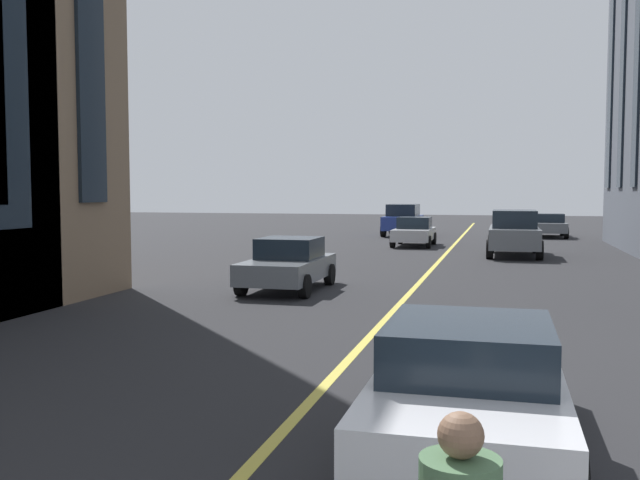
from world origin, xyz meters
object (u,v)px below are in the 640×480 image
car_blue_mid (403,219)px  car_grey_near (549,225)px  car_grey_oncoming (514,232)px  car_grey_trailing (288,264)px  car_silver_far (414,232)px  car_white_parked_a (469,383)px

car_blue_mid → car_grey_near: bearing=-85.0°
car_grey_near → car_blue_mid: (-0.73, 8.37, 0.27)m
car_grey_oncoming → car_grey_trailing: bearing=152.9°
car_grey_trailing → car_blue_mid: 23.96m
car_grey_oncoming → car_grey_near: bearing=-9.4°
car_silver_far → car_grey_near: 10.95m
car_grey_trailing → car_white_parked_a: (-10.76, -5.27, 0.00)m
car_grey_near → car_white_parked_a: bearing=175.3°
car_grey_trailing → car_grey_near: size_ratio=0.89×
car_grey_oncoming → car_blue_mid: size_ratio=1.00×
car_silver_far → car_blue_mid: bearing=11.7°
car_blue_mid → car_white_parked_a: bearing=-171.0°
car_grey_oncoming → car_silver_far: bearing=47.3°
car_blue_mid → car_grey_trailing: bearing=-179.5°
car_grey_near → car_blue_mid: size_ratio=0.94×
car_silver_far → car_grey_near: (8.63, -6.74, 0.00)m
car_grey_trailing → car_white_parked_a: size_ratio=0.89×
car_grey_trailing → car_silver_far: bearing=-5.0°
car_grey_oncoming → car_white_parked_a: 22.58m
car_silver_far → car_white_parked_a: 27.10m
car_grey_trailing → car_silver_far: (16.06, -1.41, 0.00)m
car_silver_far → car_white_parked_a: bearing=-171.8°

